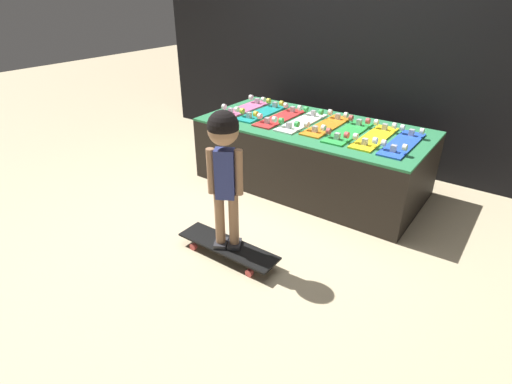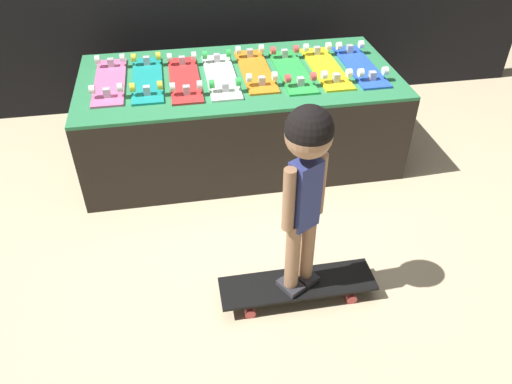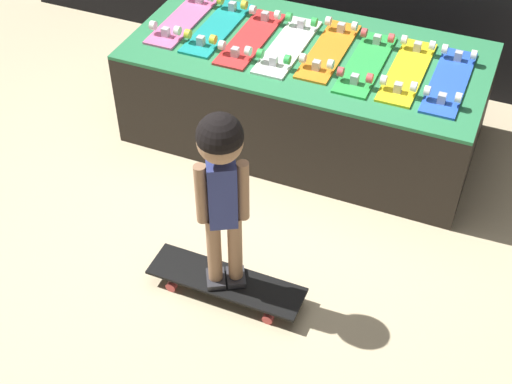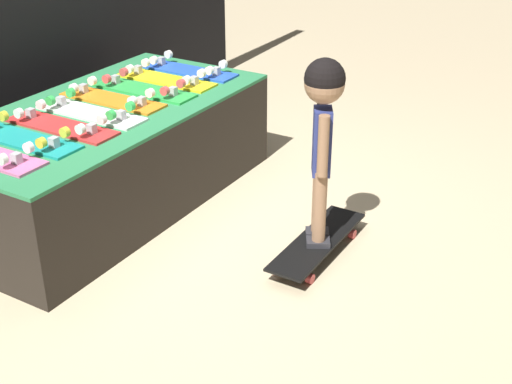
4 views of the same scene
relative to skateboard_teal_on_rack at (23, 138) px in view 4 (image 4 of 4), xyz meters
The scene contains 11 objects.
ground_plane 1.06m from the skateboard_teal_on_rack, 48.82° to the right, with size 16.00×16.00×0.00m, color beige.
display_rack 0.65m from the skateboard_teal_on_rack, ahead, with size 2.02×1.00×0.59m.
skateboard_teal_on_rack is the anchor object (origin of this frame).
skateboard_red_on_rack 0.23m from the skateboard_teal_on_rack, ahead, with size 0.19×0.66×0.09m.
skateboard_white_on_rack 0.46m from the skateboard_teal_on_rack, ahead, with size 0.19×0.66×0.09m.
skateboard_orange_on_rack 0.69m from the skateboard_teal_on_rack, ahead, with size 0.19×0.66×0.09m.
skateboard_green_on_rack 0.92m from the skateboard_teal_on_rack, ahead, with size 0.19×0.66×0.09m.
skateboard_yellow_on_rack 1.14m from the skateboard_teal_on_rack, ahead, with size 0.19×0.66×0.09m.
skateboard_blue_on_rack 1.37m from the skateboard_teal_on_rack, ahead, with size 0.19×0.66×0.09m.
skateboard_on_floor 1.60m from the skateboard_teal_on_rack, 64.17° to the right, with size 0.77×0.21×0.09m.
child 1.51m from the skateboard_teal_on_rack, 64.17° to the right, with size 0.22×0.20×0.97m.
Camera 4 is at (-2.82, -2.06, 1.99)m, focal length 50.00 mm.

